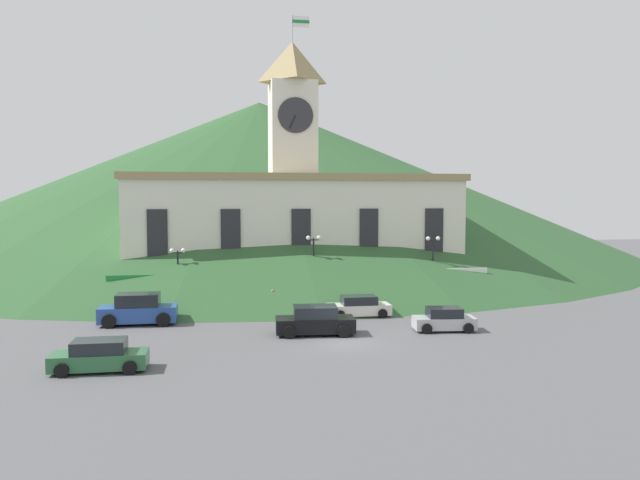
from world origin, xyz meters
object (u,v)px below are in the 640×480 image
at_px(street_lamp_center, 314,254).
at_px(car_blue_van, 138,310).
at_px(street_lamp_far_left, 433,253).
at_px(car_black_suv, 315,321).
at_px(car_green_wagon, 100,356).
at_px(car_white_taxi, 359,307).
at_px(street_lamp_far_right, 178,263).
at_px(car_silver_hatch, 444,320).
at_px(pedestrian, 273,300).

bearing_deg(street_lamp_center, car_blue_van, -149.42).
distance_m(street_lamp_far_left, car_black_suv, 18.27).
relative_size(car_green_wagon, car_white_taxi, 1.02).
relative_size(street_lamp_far_right, car_black_suv, 0.89).
xyz_separation_m(street_lamp_center, car_white_taxi, (2.02, -7.67, -3.19)).
xyz_separation_m(street_lamp_far_left, car_green_wagon, (-24.32, -19.26, -3.06)).
relative_size(street_lamp_center, car_green_wagon, 1.17).
bearing_deg(car_green_wagon, car_white_taxi, -142.99).
distance_m(street_lamp_far_right, street_lamp_center, 11.06).
bearing_deg(car_silver_hatch, car_white_taxi, -46.68).
height_order(car_green_wagon, car_black_suv, car_black_suv).
bearing_deg(street_lamp_center, car_black_suv, -99.03).
bearing_deg(street_lamp_far_left, pedestrian, -161.40).
bearing_deg(pedestrian, car_white_taxi, 7.01).
bearing_deg(street_lamp_far_right, car_white_taxi, -30.40).
distance_m(street_lamp_far_left, pedestrian, 15.39).
bearing_deg(street_lamp_center, car_white_taxi, -75.24).
height_order(car_blue_van, car_black_suv, car_blue_van).
bearing_deg(pedestrian, street_lamp_center, 83.53).
xyz_separation_m(car_blue_van, car_black_suv, (11.23, -5.15, -0.13)).
bearing_deg(street_lamp_far_right, car_green_wagon, -98.43).
distance_m(street_lamp_far_right, car_green_wagon, 19.64).
relative_size(street_lamp_center, street_lamp_far_left, 1.03).
relative_size(street_lamp_center, pedestrian, 3.19).
relative_size(street_lamp_center, car_black_suv, 1.07).
distance_m(street_lamp_center, car_blue_van, 15.72).
relative_size(car_black_suv, car_white_taxi, 1.11).
xyz_separation_m(car_blue_van, car_white_taxi, (15.32, 0.19, -0.27)).
height_order(street_lamp_far_left, pedestrian, street_lamp_far_left).
relative_size(street_lamp_far_right, pedestrian, 2.66).
bearing_deg(car_white_taxi, car_black_suv, -126.59).
distance_m(street_lamp_center, street_lamp_far_left, 10.42).
xyz_separation_m(street_lamp_far_right, street_lamp_far_left, (21.47, 0.00, 0.46)).
bearing_deg(car_silver_hatch, street_lamp_far_right, -31.11).
relative_size(street_lamp_far_left, car_white_taxi, 1.15).
xyz_separation_m(car_black_suv, car_white_taxi, (4.09, 5.34, -0.14)).
relative_size(car_white_taxi, pedestrian, 2.67).
distance_m(street_lamp_far_right, car_silver_hatch, 22.04).
height_order(car_silver_hatch, car_black_suv, car_black_suv).
bearing_deg(car_blue_van, car_white_taxi, -178.07).
distance_m(street_lamp_center, car_silver_hatch, 15.10).
height_order(street_lamp_far_left, car_white_taxi, street_lamp_far_left).
bearing_deg(pedestrian, street_lamp_far_right, 178.51).
height_order(street_lamp_far_right, street_lamp_far_left, street_lamp_far_left).
bearing_deg(car_white_taxi, street_lamp_far_right, 150.44).
bearing_deg(pedestrian, car_silver_hatch, -7.35).
bearing_deg(car_white_taxi, street_lamp_center, 105.60).
xyz_separation_m(street_lamp_center, street_lamp_far_left, (10.42, 0.00, -0.11)).
distance_m(car_silver_hatch, car_black_suv, 8.35).
distance_m(car_green_wagon, car_black_suv, 13.39).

